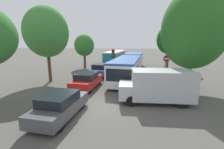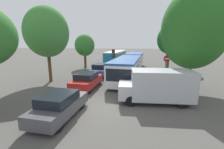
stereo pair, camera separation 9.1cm
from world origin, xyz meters
The scene contains 14 objects.
ground_plane centered at (0.00, 0.00, 0.00)m, with size 200.00×200.00×0.00m, color #4F4C47.
articulated_bus centered at (1.69, 11.30, 1.42)m, with size 3.83×16.69×2.46m.
city_bus_rear centered at (-1.92, 22.96, 1.38)m, with size 3.34×11.27×2.39m.
queued_car_graphite centered at (-1.73, -1.54, 0.71)m, with size 1.94×4.13×1.40m.
queued_car_red centered at (-2.04, 4.08, 0.74)m, with size 2.02×4.28×1.45m.
queued_car_blue centered at (-1.98, 9.58, 0.77)m, with size 2.12×4.49×1.53m.
white_van centered at (3.97, 1.57, 1.24)m, with size 5.12×2.30×2.31m.
traffic_light centered at (-0.21, 8.20, 2.50)m, with size 0.34×0.37×3.40m.
no_entry_sign centered at (5.64, 7.92, 1.88)m, with size 0.70×0.08×2.82m.
direction_sign_post centered at (6.09, 10.94, 2.55)m, with size 0.18×1.40×3.60m.
tree_left_mid centered at (-6.70, 5.71, 5.18)m, with size 4.42×4.42×7.73m.
tree_left_far centered at (-6.07, 14.98, 3.61)m, with size 3.22×3.22×5.47m.
tree_right_near centered at (6.91, 4.57, 5.20)m, with size 5.11×5.11×8.39m.
tree_right_mid centered at (7.33, 15.80, 4.49)m, with size 3.78×3.78×6.80m.
Camera 2 is at (2.46, -8.79, 4.15)m, focal length 24.00 mm.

